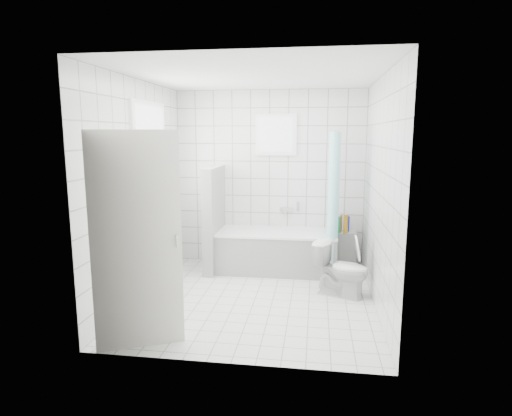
# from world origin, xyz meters

# --- Properties ---
(ground) EXTENTS (3.00, 3.00, 0.00)m
(ground) POSITION_xyz_m (0.00, 0.00, 0.00)
(ground) COLOR white
(ground) RESTS_ON ground
(ceiling) EXTENTS (3.00, 3.00, 0.00)m
(ceiling) POSITION_xyz_m (0.00, 0.00, 2.60)
(ceiling) COLOR white
(ceiling) RESTS_ON ground
(wall_back) EXTENTS (2.80, 0.02, 2.60)m
(wall_back) POSITION_xyz_m (0.00, 1.50, 1.30)
(wall_back) COLOR white
(wall_back) RESTS_ON ground
(wall_front) EXTENTS (2.80, 0.02, 2.60)m
(wall_front) POSITION_xyz_m (0.00, -1.50, 1.30)
(wall_front) COLOR white
(wall_front) RESTS_ON ground
(wall_left) EXTENTS (0.02, 3.00, 2.60)m
(wall_left) POSITION_xyz_m (-1.40, 0.00, 1.30)
(wall_left) COLOR white
(wall_left) RESTS_ON ground
(wall_right) EXTENTS (0.02, 3.00, 2.60)m
(wall_right) POSITION_xyz_m (1.40, 0.00, 1.30)
(wall_right) COLOR white
(wall_right) RESTS_ON ground
(window_left) EXTENTS (0.01, 0.90, 1.40)m
(window_left) POSITION_xyz_m (-1.35, 0.30, 1.60)
(window_left) COLOR white
(window_left) RESTS_ON wall_left
(window_back) EXTENTS (0.50, 0.01, 0.50)m
(window_back) POSITION_xyz_m (0.10, 1.46, 1.95)
(window_back) COLOR white
(window_back) RESTS_ON wall_back
(window_sill) EXTENTS (0.18, 1.02, 0.08)m
(window_sill) POSITION_xyz_m (-1.31, 0.30, 0.86)
(window_sill) COLOR white
(window_sill) RESTS_ON wall_left
(door) EXTENTS (0.74, 0.37, 2.00)m
(door) POSITION_xyz_m (-0.89, -1.31, 1.00)
(door) COLOR silver
(door) RESTS_ON ground
(bathtub) EXTENTS (1.69, 0.77, 0.58)m
(bathtub) POSITION_xyz_m (0.16, 1.12, 0.29)
(bathtub) COLOR white
(bathtub) RESTS_ON ground
(partition_wall) EXTENTS (0.15, 0.85, 1.50)m
(partition_wall) POSITION_xyz_m (-0.76, 1.07, 0.75)
(partition_wall) COLOR white
(partition_wall) RESTS_ON ground
(tiled_ledge) EXTENTS (0.40, 0.24, 0.55)m
(tiled_ledge) POSITION_xyz_m (1.10, 1.38, 0.28)
(tiled_ledge) COLOR white
(tiled_ledge) RESTS_ON ground
(toilet) EXTENTS (0.74, 0.58, 0.66)m
(toilet) POSITION_xyz_m (1.03, 0.26, 0.33)
(toilet) COLOR white
(toilet) RESTS_ON ground
(curtain_rod) EXTENTS (0.02, 0.80, 0.02)m
(curtain_rod) POSITION_xyz_m (0.94, 1.10, 2.00)
(curtain_rod) COLOR silver
(curtain_rod) RESTS_ON wall_back
(shower_curtain) EXTENTS (0.14, 0.48, 1.78)m
(shower_curtain) POSITION_xyz_m (0.94, 0.97, 1.10)
(shower_curtain) COLOR #4CD8E0
(shower_curtain) RESTS_ON curtain_rod
(tub_faucet) EXTENTS (0.18, 0.06, 0.06)m
(tub_faucet) POSITION_xyz_m (0.26, 1.46, 0.85)
(tub_faucet) COLOR silver
(tub_faucet) RESTS_ON wall_back
(sill_bottles) EXTENTS (0.19, 0.65, 0.33)m
(sill_bottles) POSITION_xyz_m (-1.30, 0.15, 1.03)
(sill_bottles) COLOR #2DBFCC
(sill_bottles) RESTS_ON window_sill
(ledge_bottles) EXTENTS (0.19, 0.19, 0.27)m
(ledge_bottles) POSITION_xyz_m (1.10, 1.34, 0.67)
(ledge_bottles) COLOR #EB441B
(ledge_bottles) RESTS_ON tiled_ledge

